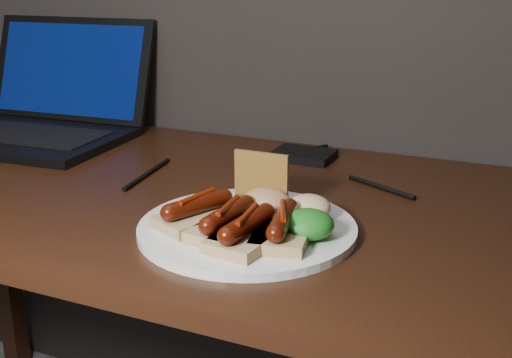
% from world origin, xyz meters
% --- Properties ---
extents(desk, '(1.40, 0.70, 0.75)m').
position_xyz_m(desk, '(0.00, 1.38, 0.66)').
color(desk, '#32190C').
rests_on(desk, ground).
extents(laptop, '(0.43, 0.39, 0.25)m').
position_xyz_m(laptop, '(-0.35, 1.56, 0.80)').
color(laptop, black).
rests_on(laptop, desk).
extents(hard_drive, '(0.12, 0.09, 0.02)m').
position_xyz_m(hard_drive, '(0.24, 1.62, 0.76)').
color(hard_drive, black).
rests_on(hard_drive, desk).
extents(desk_cables, '(0.91, 0.40, 0.01)m').
position_xyz_m(desk_cables, '(0.04, 1.50, 0.75)').
color(desk_cables, black).
rests_on(desk_cables, desk).
extents(plate, '(0.39, 0.39, 0.01)m').
position_xyz_m(plate, '(0.29, 1.25, 0.76)').
color(plate, silver).
rests_on(plate, desk).
extents(bread_sausage_left, '(0.11, 0.13, 0.04)m').
position_xyz_m(bread_sausage_left, '(0.23, 1.22, 0.78)').
color(bread_sausage_left, tan).
rests_on(bread_sausage_left, plate).
extents(bread_sausage_center, '(0.08, 0.12, 0.04)m').
position_xyz_m(bread_sausage_center, '(0.28, 1.21, 0.78)').
color(bread_sausage_center, tan).
rests_on(bread_sausage_center, plate).
extents(bread_sausage_right, '(0.09, 0.13, 0.04)m').
position_xyz_m(bread_sausage_right, '(0.36, 1.22, 0.78)').
color(bread_sausage_right, tan).
rests_on(bread_sausage_right, plate).
extents(bread_sausage_extra, '(0.08, 0.12, 0.04)m').
position_xyz_m(bread_sausage_extra, '(0.32, 1.19, 0.78)').
color(bread_sausage_extra, tan).
rests_on(bread_sausage_extra, plate).
extents(crispbread, '(0.08, 0.01, 0.08)m').
position_xyz_m(crispbread, '(0.28, 1.32, 0.80)').
color(crispbread, '#A66F2D').
rests_on(crispbread, plate).
extents(salad_greens, '(0.07, 0.07, 0.04)m').
position_xyz_m(salad_greens, '(0.38, 1.24, 0.78)').
color(salad_greens, '#136016').
rests_on(salad_greens, plate).
extents(salsa_mound, '(0.07, 0.07, 0.04)m').
position_xyz_m(salsa_mound, '(0.30, 1.29, 0.78)').
color(salsa_mound, '#A52A10').
rests_on(salsa_mound, plate).
extents(coleslaw_mound, '(0.06, 0.06, 0.04)m').
position_xyz_m(coleslaw_mound, '(0.36, 1.30, 0.78)').
color(coleslaw_mound, beige).
rests_on(coleslaw_mound, plate).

